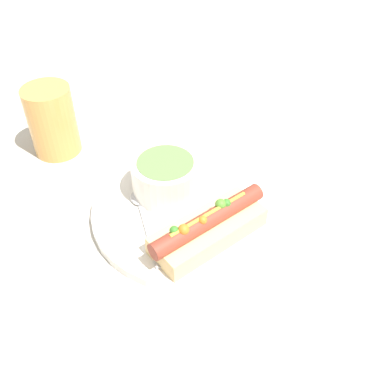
% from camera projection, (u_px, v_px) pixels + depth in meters
% --- Properties ---
extents(ground_plane, '(4.00, 4.00, 0.00)m').
position_uv_depth(ground_plane, '(192.00, 212.00, 0.66)').
color(ground_plane, '#BCB7AD').
extents(dinner_plate, '(0.29, 0.29, 0.01)m').
position_uv_depth(dinner_plate, '(192.00, 209.00, 0.65)').
color(dinner_plate, white).
rests_on(dinner_plate, ground_plane).
extents(hot_dog, '(0.17, 0.13, 0.05)m').
position_uv_depth(hot_dog, '(208.00, 228.00, 0.59)').
color(hot_dog, '#E5C17F').
rests_on(hot_dog, dinner_plate).
extents(soup_bowl, '(0.10, 0.10, 0.06)m').
position_uv_depth(soup_bowl, '(166.00, 176.00, 0.65)').
color(soup_bowl, silver).
rests_on(soup_bowl, dinner_plate).
extents(spoon, '(0.03, 0.15, 0.01)m').
position_uv_depth(spoon, '(142.00, 210.00, 0.64)').
color(spoon, '#B7B7BC').
rests_on(spoon, dinner_plate).
extents(drinking_glass, '(0.08, 0.08, 0.12)m').
position_uv_depth(drinking_glass, '(52.00, 121.00, 0.73)').
color(drinking_glass, '#D8994C').
rests_on(drinking_glass, ground_plane).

